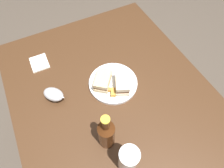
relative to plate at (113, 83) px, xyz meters
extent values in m
plane|color=#4C4238|center=(-0.03, 0.03, -0.78)|extent=(6.00, 6.00, 0.00)
cube|color=#422816|center=(-0.03, 0.03, -0.39)|extent=(1.14, 0.95, 0.77)
cylinder|color=white|center=(0.00, 0.00, 0.00)|extent=(0.25, 0.25, 0.02)
cube|color=#CCB284|center=(0.01, 0.05, 0.02)|extent=(0.13, 0.12, 0.02)
cube|color=brown|center=(0.01, 0.05, 0.04)|extent=(0.12, 0.12, 0.01)
cube|color=#CCB284|center=(0.01, 0.05, 0.05)|extent=(0.13, 0.12, 0.02)
cube|color=beige|center=(-0.05, -0.03, 0.02)|extent=(0.12, 0.10, 0.02)
cube|color=brown|center=(-0.05, -0.03, 0.04)|extent=(0.12, 0.10, 0.02)
cube|color=beige|center=(-0.05, -0.03, 0.06)|extent=(0.12, 0.10, 0.02)
cube|color=gold|center=(-0.06, 0.02, 0.02)|extent=(0.05, 0.04, 0.02)
cube|color=gold|center=(-0.01, 0.06, 0.02)|extent=(0.05, 0.03, 0.02)
cube|color=#B77F33|center=(-0.04, 0.03, 0.02)|extent=(0.04, 0.05, 0.02)
cylinder|color=white|center=(-0.37, 0.13, 0.08)|extent=(0.07, 0.07, 0.17)
cylinder|color=orange|center=(-0.37, 0.13, 0.02)|extent=(0.06, 0.06, 0.05)
cylinder|color=#B7B7BC|center=(0.05, 0.29, 0.00)|extent=(0.04, 0.04, 0.02)
ellipsoid|color=#B7B7BC|center=(0.05, 0.29, 0.03)|extent=(0.12, 0.12, 0.05)
ellipsoid|color=#381E0F|center=(0.05, 0.29, 0.04)|extent=(0.10, 0.09, 0.02)
cone|color=#B7B7BC|center=(0.01, 0.26, 0.04)|extent=(0.04, 0.04, 0.02)
cylinder|color=#47230F|center=(-0.25, 0.16, 0.07)|extent=(0.07, 0.07, 0.15)
cone|color=#47230F|center=(-0.25, 0.16, 0.16)|extent=(0.07, 0.07, 0.02)
cylinder|color=#47230F|center=(-0.25, 0.16, 0.20)|extent=(0.03, 0.03, 0.06)
cylinder|color=gold|center=(-0.25, 0.16, 0.23)|extent=(0.03, 0.03, 0.01)
cube|color=silver|center=(0.30, 0.30, 0.00)|extent=(0.11, 0.09, 0.01)
camera|label=1|loc=(-0.47, 0.24, 0.81)|focal=30.48mm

